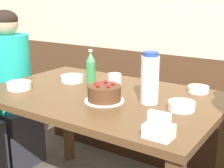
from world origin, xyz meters
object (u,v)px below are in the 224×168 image
at_px(soju_bottle, 91,69).
at_px(glass_water_tall, 114,83).
at_px(water_pitcher, 150,78).
at_px(bowl_sauce_shallow, 198,89).
at_px(person_teal_shirt, 12,96).
at_px(birthday_cake, 104,94).
at_px(bowl_rice_small, 19,85).
at_px(bowl_side_dish, 72,78).
at_px(bowl_soup_white, 182,106).
at_px(napkin_holder, 159,129).
at_px(bench_seat, 161,132).

relative_size(soju_bottle, glass_water_tall, 2.15).
xyz_separation_m(water_pitcher, bowl_sauce_shallow, (0.15, 0.32, -0.11)).
xyz_separation_m(water_pitcher, person_teal_shirt, (-1.20, 0.09, -0.33)).
relative_size(birthday_cake, bowl_rice_small, 1.49).
bearing_deg(birthday_cake, bowl_side_dish, 152.46).
bearing_deg(water_pitcher, glass_water_tall, 164.55).
xyz_separation_m(water_pitcher, bowl_rice_small, (-0.75, -0.20, -0.11)).
bearing_deg(bowl_soup_white, napkin_holder, -82.66).
height_order(water_pitcher, bowl_side_dish, water_pitcher).
xyz_separation_m(bowl_side_dish, glass_water_tall, (0.34, -0.03, 0.03)).
distance_m(bowl_rice_small, bowl_sauce_shallow, 1.04).
bearing_deg(soju_bottle, water_pitcher, -12.13).
bearing_deg(birthday_cake, bench_seat, 95.38).
bearing_deg(soju_bottle, bench_seat, 78.06).
height_order(bench_seat, bowl_sauce_shallow, bowl_sauce_shallow).
bearing_deg(soju_bottle, bowl_sauce_shallow, 20.84).
bearing_deg(napkin_holder, bowl_sauce_shallow, 96.31).
height_order(bowl_rice_small, bowl_side_dish, bowl_rice_small).
relative_size(bench_seat, bowl_rice_small, 14.55).
relative_size(birthday_cake, napkin_holder, 1.90).
height_order(bowl_soup_white, person_teal_shirt, person_teal_shirt).
relative_size(soju_bottle, napkin_holder, 2.01).
relative_size(bowl_sauce_shallow, glass_water_tall, 1.16).
distance_m(napkin_holder, bowl_side_dish, 0.93).
xyz_separation_m(bowl_soup_white, person_teal_shirt, (-1.38, 0.10, -0.23)).
bearing_deg(bowl_soup_white, birthday_cake, -165.07).
bearing_deg(bowl_sauce_shallow, bowl_soup_white, -84.77).
bearing_deg(person_teal_shirt, birthday_cake, -11.24).
bearing_deg(bowl_sauce_shallow, napkin_holder, -83.69).
distance_m(bench_seat, bowl_rice_small, 1.25).
relative_size(napkin_holder, bowl_soup_white, 0.85).
relative_size(bench_seat, napkin_holder, 18.56).
xyz_separation_m(soju_bottle, bowl_soup_white, (0.62, -0.10, -0.08)).
height_order(birthday_cake, bowl_rice_small, birthday_cake).
xyz_separation_m(bowl_rice_small, person_teal_shirt, (-0.45, 0.29, -0.23)).
xyz_separation_m(water_pitcher, bowl_soup_white, (0.18, -0.01, -0.11)).
xyz_separation_m(bench_seat, birthday_cake, (0.09, -0.93, 0.58)).
distance_m(bench_seat, water_pitcher, 1.10).
bearing_deg(bench_seat, soju_bottle, -101.94).
height_order(soju_bottle, person_teal_shirt, person_teal_shirt).
xyz_separation_m(soju_bottle, glass_water_tall, (0.19, -0.02, -0.05)).
xyz_separation_m(birthday_cake, bowl_sauce_shallow, (0.35, 0.43, -0.02)).
distance_m(bowl_soup_white, glass_water_tall, 0.44).
relative_size(napkin_holder, bowl_side_dish, 0.76).
height_order(bowl_side_dish, person_teal_shirt, person_teal_shirt).
height_order(napkin_holder, glass_water_tall, napkin_holder).
bearing_deg(soju_bottle, bowl_side_dish, 178.35).
height_order(soju_bottle, bowl_rice_small, soju_bottle).
bearing_deg(bench_seat, bowl_rice_small, -114.11).
bearing_deg(bowl_side_dish, bench_seat, 66.89).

